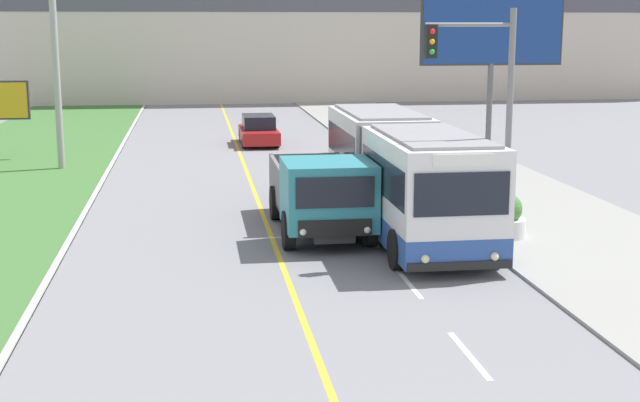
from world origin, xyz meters
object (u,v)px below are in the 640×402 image
object	(u,v)px
car_distant	(259,131)
traffic_light_mast	(486,103)
utility_pole_far	(54,34)
planter_round_near	(507,218)
billboard_large	(492,34)
planter_round_second	(463,192)
city_bus	(401,173)
dump_truck	(323,196)

from	to	relation	value
car_distant	traffic_light_mast	world-z (taller)	traffic_light_mast
utility_pole_far	planter_round_near	xyz separation A→B (m)	(13.99, -14.41, -4.86)
car_distant	utility_pole_far	world-z (taller)	utility_pole_far
car_distant	billboard_large	distance (m)	12.91
traffic_light_mast	planter_round_second	world-z (taller)	traffic_light_mast
planter_round_second	planter_round_near	bearing A→B (deg)	-88.87
city_bus	planter_round_near	world-z (taller)	city_bus
billboard_large	utility_pole_far	bearing A→B (deg)	176.23
billboard_large	planter_round_second	distance (m)	11.27
utility_pole_far	billboard_large	world-z (taller)	utility_pole_far
city_bus	dump_truck	distance (m)	2.87
city_bus	billboard_large	distance (m)	13.33
traffic_light_mast	planter_round_second	bearing A→B (deg)	77.43
dump_truck	traffic_light_mast	size ratio (longest dim) A/B	1.04
dump_truck	traffic_light_mast	xyz separation A→B (m)	(3.65, -2.82, 2.80)
utility_pole_far	billboard_large	distance (m)	17.94
car_distant	planter_round_near	distance (m)	21.52
dump_truck	planter_round_second	bearing A→B (deg)	30.88
dump_truck	traffic_light_mast	bearing A→B (deg)	-37.68
car_distant	utility_pole_far	distance (m)	11.81
car_distant	traffic_light_mast	bearing A→B (deg)	-80.10
car_distant	utility_pole_far	size ratio (longest dim) A/B	0.40
city_bus	dump_truck	world-z (taller)	city_bus
city_bus	car_distant	xyz separation A→B (m)	(-2.85, 18.65, -0.90)
billboard_large	traffic_light_mast	bearing A→B (deg)	-109.23
dump_truck	car_distant	xyz separation A→B (m)	(-0.32, 19.93, -0.50)
traffic_light_mast	planter_round_near	distance (m)	4.10
city_bus	traffic_light_mast	bearing A→B (deg)	-74.70
utility_pole_far	traffic_light_mast	bearing A→B (deg)	-52.26
planter_round_second	city_bus	bearing A→B (deg)	-145.30
dump_truck	traffic_light_mast	world-z (taller)	traffic_light_mast
utility_pole_far	traffic_light_mast	size ratio (longest dim) A/B	1.73
car_distant	traffic_light_mast	size ratio (longest dim) A/B	0.68
dump_truck	planter_round_second	xyz separation A→B (m)	(4.94, 2.95, -0.57)
dump_truck	billboard_large	world-z (taller)	billboard_large
car_distant	planter_round_second	size ratio (longest dim) A/B	3.50
traffic_light_mast	utility_pole_far	bearing A→B (deg)	127.74
city_bus	car_distant	world-z (taller)	city_bus
dump_truck	car_distant	bearing A→B (deg)	90.91
billboard_large	dump_truck	bearing A→B (deg)	-125.96
dump_truck	planter_round_near	world-z (taller)	dump_truck
planter_round_near	billboard_large	bearing A→B (deg)	73.52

